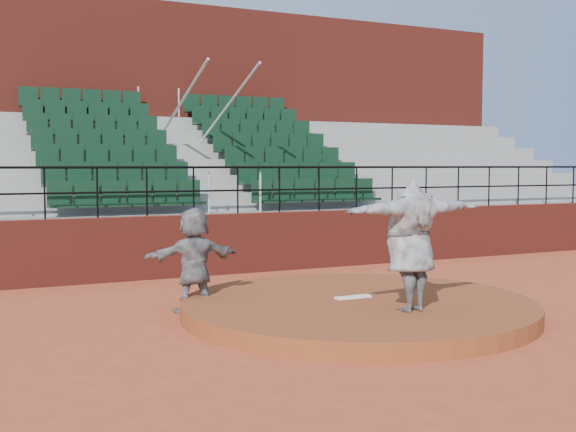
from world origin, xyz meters
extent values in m
plane|color=#AE4627|center=(0.00, 0.00, 0.00)|extent=(90.00, 90.00, 0.00)
cylinder|color=brown|center=(0.00, 0.00, 0.12)|extent=(5.50, 5.50, 0.25)
cube|color=white|center=(0.00, 0.15, 0.27)|extent=(0.60, 0.15, 0.03)
cube|color=maroon|center=(0.00, 5.00, 0.65)|extent=(24.00, 0.30, 1.30)
cylinder|color=black|center=(0.00, 5.00, 2.30)|extent=(24.00, 0.05, 0.05)
cylinder|color=black|center=(0.00, 5.00, 1.80)|extent=(24.00, 0.04, 0.04)
cylinder|color=black|center=(-4.00, 5.00, 1.80)|extent=(0.04, 0.04, 1.00)
cylinder|color=black|center=(-3.00, 5.00, 1.80)|extent=(0.04, 0.04, 1.00)
cylinder|color=black|center=(-2.00, 5.00, 1.80)|extent=(0.04, 0.04, 1.00)
cylinder|color=black|center=(-1.00, 5.00, 1.80)|extent=(0.04, 0.04, 1.00)
cylinder|color=black|center=(0.00, 5.00, 1.80)|extent=(0.04, 0.04, 1.00)
cylinder|color=black|center=(1.00, 5.00, 1.80)|extent=(0.04, 0.04, 1.00)
cylinder|color=black|center=(2.00, 5.00, 1.80)|extent=(0.04, 0.04, 1.00)
cylinder|color=black|center=(3.00, 5.00, 1.80)|extent=(0.04, 0.04, 1.00)
cylinder|color=black|center=(4.00, 5.00, 1.80)|extent=(0.04, 0.04, 1.00)
cylinder|color=black|center=(5.00, 5.00, 1.80)|extent=(0.04, 0.04, 1.00)
cylinder|color=black|center=(6.00, 5.00, 1.80)|extent=(0.04, 0.04, 1.00)
cylinder|color=black|center=(7.00, 5.00, 1.80)|extent=(0.04, 0.04, 1.00)
cylinder|color=black|center=(8.00, 5.00, 1.80)|extent=(0.04, 0.04, 1.00)
cylinder|color=black|center=(9.00, 5.00, 1.80)|extent=(0.04, 0.04, 1.00)
cylinder|color=black|center=(10.00, 5.00, 1.80)|extent=(0.04, 0.04, 1.00)
cube|color=gray|center=(0.00, 5.58, 0.65)|extent=(24.00, 0.85, 1.30)
cube|color=black|center=(-2.25, 5.59, 1.66)|extent=(3.30, 0.48, 0.72)
cube|color=black|center=(2.25, 5.59, 1.66)|extent=(3.30, 0.48, 0.72)
cube|color=gray|center=(0.00, 6.43, 0.85)|extent=(24.00, 0.85, 1.70)
cube|color=black|center=(-2.25, 6.44, 2.06)|extent=(3.30, 0.48, 0.72)
cube|color=black|center=(2.25, 6.44, 2.06)|extent=(3.30, 0.48, 0.72)
cube|color=gray|center=(0.00, 7.28, 1.05)|extent=(24.00, 0.85, 2.10)
cube|color=black|center=(-2.25, 7.29, 2.46)|extent=(3.30, 0.48, 0.72)
cube|color=black|center=(2.25, 7.29, 2.46)|extent=(3.30, 0.48, 0.72)
cube|color=gray|center=(0.00, 8.12, 1.25)|extent=(24.00, 0.85, 2.50)
cube|color=black|center=(-2.25, 8.13, 2.86)|extent=(3.30, 0.48, 0.72)
cube|color=black|center=(2.25, 8.13, 2.86)|extent=(3.30, 0.48, 0.72)
cube|color=gray|center=(0.00, 8.97, 1.45)|extent=(24.00, 0.85, 2.90)
cube|color=black|center=(-2.25, 8.98, 3.26)|extent=(3.30, 0.48, 0.72)
cube|color=black|center=(2.25, 8.98, 3.26)|extent=(3.30, 0.48, 0.72)
cube|color=gray|center=(0.00, 9.82, 1.65)|extent=(24.00, 0.85, 3.30)
cube|color=black|center=(-2.25, 9.83, 3.66)|extent=(3.30, 0.48, 0.72)
cube|color=black|center=(2.25, 9.83, 3.66)|extent=(3.30, 0.48, 0.72)
cube|color=gray|center=(0.00, 10.68, 1.85)|extent=(24.00, 0.85, 3.70)
cube|color=black|center=(-2.25, 10.69, 4.06)|extent=(3.30, 0.48, 0.72)
cube|color=black|center=(2.25, 10.69, 4.06)|extent=(3.30, 0.48, 0.72)
cylinder|color=silver|center=(-0.60, 8.12, 3.40)|extent=(0.06, 5.97, 2.46)
cylinder|color=silver|center=(0.60, 8.12, 3.40)|extent=(0.06, 5.97, 2.46)
cube|color=maroon|center=(0.00, 12.60, 3.55)|extent=(24.00, 3.00, 7.10)
imported|color=black|center=(0.22, -1.08, 1.20)|extent=(2.37, 0.79, 1.90)
imported|color=black|center=(-2.21, 1.38, 0.84)|extent=(1.57, 0.55, 1.68)
camera|label=1|loc=(-5.83, -9.53, 2.33)|focal=45.00mm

